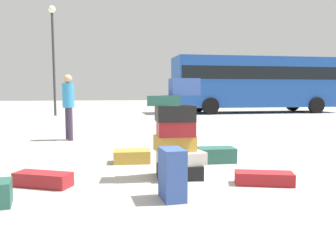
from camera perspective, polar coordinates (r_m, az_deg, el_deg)
ground_plane at (r=5.07m, az=5.93°, el=-8.84°), size 80.00×80.00×0.00m
suitcase_tower at (r=5.05m, az=1.48°, el=-1.76°), size 0.87×0.63×1.46m
suitcase_maroon_behind_tower at (r=4.96m, az=15.61°, el=-8.35°), size 0.83×0.49×0.17m
suitcase_navy_left_side at (r=4.10m, az=0.72°, el=-7.98°), size 0.29×0.42×0.61m
suitcase_teal_white_trunk at (r=6.27m, az=7.97°, el=-4.77°), size 0.67×0.40×0.27m
suitcase_maroon_upright_blue at (r=4.99m, az=-19.98°, el=-8.31°), size 0.82×0.57×0.19m
suitcase_tan_foreground_far at (r=6.22m, az=-6.00°, el=-5.02°), size 0.66×0.44×0.22m
person_bearded_onlooker at (r=9.25m, az=-16.17°, el=3.97°), size 0.30×0.32×1.69m
parked_bus at (r=20.76m, az=14.35°, el=7.24°), size 9.60×2.90×3.15m
lamp_post at (r=18.69m, az=-18.50°, el=12.83°), size 0.36×0.36×5.48m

